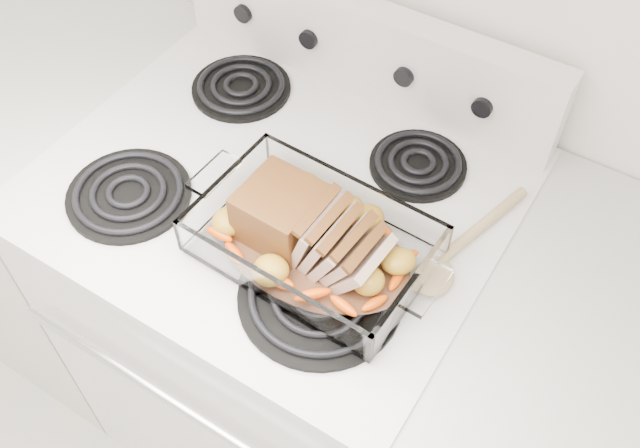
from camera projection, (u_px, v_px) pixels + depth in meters
The scene contains 6 objects.
electric_range at pixel (286, 318), 1.58m from camera, with size 0.78×0.70×1.12m.
counter_left at pixel (69, 201), 1.81m from camera, with size 0.58×0.68×0.93m.
baking_dish at pixel (313, 244), 1.10m from camera, with size 0.35×0.23×0.07m.
pork_roast at pixel (300, 224), 1.08m from camera, with size 0.24×0.12×0.09m.
roast_vegetables at pixel (322, 227), 1.12m from camera, with size 0.32×0.17×0.04m.
wooden_spoon at pixel (454, 255), 1.11m from camera, with size 0.09×0.28×0.02m.
Camera 1 is at (0.50, 1.00, 1.85)m, focal length 40.00 mm.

